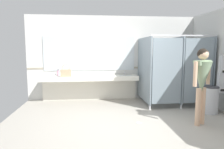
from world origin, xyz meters
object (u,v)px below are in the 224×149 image
object	(u,v)px
paper_towel_dispenser_lower	(224,83)
person_standing	(202,77)
paper_cup	(74,75)
handbag	(66,73)
soap_dispenser	(58,73)
trash_bin	(211,100)

from	to	relation	value
paper_towel_dispenser_lower	person_standing	bearing A→B (deg)	-144.44
paper_cup	paper_towel_dispenser_lower	bearing A→B (deg)	-21.01
paper_towel_dispenser_lower	person_standing	xyz separation A→B (m)	(-1.06, -0.76, 0.27)
handbag	soap_dispenser	xyz separation A→B (m)	(-0.28, 0.30, -0.04)
paper_towel_dispenser_lower	person_standing	distance (m)	1.33
soap_dispenser	paper_cup	world-z (taller)	soap_dispenser
trash_bin	paper_cup	bearing A→B (deg)	156.92
trash_bin	handbag	size ratio (longest dim) A/B	1.86
person_standing	handbag	world-z (taller)	person_standing
person_standing	handbag	xyz separation A→B (m)	(-3.16, 2.22, -0.12)
trash_bin	soap_dispenser	world-z (taller)	soap_dispenser
handbag	trash_bin	bearing A→B (deg)	-20.89
paper_cup	person_standing	bearing A→B (deg)	-38.10
paper_towel_dispenser_lower	soap_dispenser	bearing A→B (deg)	158.61
handbag	soap_dispenser	world-z (taller)	handbag
trash_bin	person_standing	world-z (taller)	person_standing
paper_towel_dispenser_lower	person_standing	size ratio (longest dim) A/B	0.29
person_standing	soap_dispenser	world-z (taller)	person_standing
soap_dispenser	paper_cup	bearing A→B (deg)	-24.13
person_standing	paper_cup	distance (m)	3.71
person_standing	soap_dispenser	size ratio (longest dim) A/B	8.38
paper_towel_dispenser_lower	handbag	distance (m)	4.47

